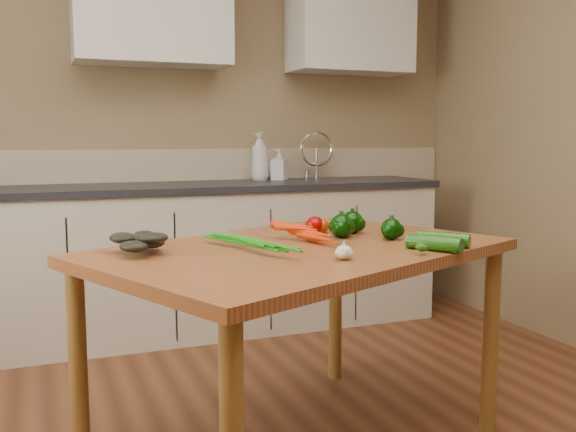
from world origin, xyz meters
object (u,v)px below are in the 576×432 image
Objects in this scene: pepper_a at (341,226)px; tomato_b at (322,226)px; soap_bottle_c at (275,168)px; leafy_greens at (143,238)px; carrot_bunch at (288,235)px; soap_bottle_a at (260,156)px; zucchini_a at (443,239)px; tomato_c at (352,223)px; pepper_b at (352,222)px; table at (301,270)px; pepper_c at (391,229)px; zucchini_b at (434,243)px; soap_bottle_b at (279,164)px; tomato_a at (315,225)px; garlic_bulb at (344,252)px.

tomato_b is at bearing 98.49° from pepper_a.
soap_bottle_c is 2.10m from leafy_greens.
carrot_bunch is 0.52m from leafy_greens.
zucchini_a is at bearing 67.40° from soap_bottle_a.
tomato_c is 0.48m from zucchini_a.
leafy_greens reaches higher than carrot_bunch.
tomato_c is at bearing 63.11° from pepper_b.
soap_bottle_a is at bearing 84.74° from pepper_b.
table is 0.41m from pepper_c.
pepper_b is at bearing -116.89° from tomato_c.
carrot_bunch is at bearing 144.19° from zucchini_b.
leafy_greens reaches higher than zucchini_a.
zucchini_a is at bearing 38.01° from soap_bottle_b.
tomato_a is 0.03m from tomato_b.
carrot_bunch reaches higher than table.
tomato_a is 0.57m from zucchini_b.
zucchini_b is at bearing -142.72° from zucchini_a.
pepper_b reaches higher than garlic_bulb.
pepper_b is (0.29, 0.50, 0.02)m from garlic_bulb.
carrot_bunch is at bearing -1.32° from leafy_greens.
tomato_c is at bearing 0.29° from tomato_a.
zucchini_a is (0.16, -0.41, -0.02)m from pepper_b.
pepper_c is (0.38, 0.01, 0.13)m from table.
table is 0.53m from zucchini_a.
soap_bottle_b is at bearing 74.75° from garlic_bulb.
pepper_c is at bearing 92.40° from zucchini_b.
soap_bottle_c is 1.83m from pepper_c.
pepper_c is (-0.08, -1.78, -0.23)m from soap_bottle_a.
soap_bottle_a reaches higher than tomato_a.
pepper_c is at bearing 114.41° from zucchini_a.
pepper_b is at bearing 108.19° from pepper_c.
pepper_c is 0.31m from tomato_b.
pepper_b reaches higher than pepper_c.
tomato_a is at bearing 156.98° from pepper_b.
carrot_bunch is 3.01× the size of pepper_b.
pepper_b is at bearing 145.06° from soap_bottle_c.
soap_bottle_a is 1.53× the size of soap_bottle_b.
leafy_greens is 1.05× the size of zucchini_b.
soap_bottle_c is at bearing 57.26° from leafy_greens.
tomato_b is at bearing 26.95° from soap_bottle_b.
zucchini_b is (0.40, -0.25, 0.11)m from table.
pepper_c is 1.07× the size of tomato_a.
leafy_greens is at bearing -166.80° from tomato_c.
leafy_greens reaches higher than pepper_b.
pepper_a is (0.78, 0.07, -0.01)m from leafy_greens.
tomato_a reaches higher than garlic_bulb.
garlic_bulb is (0.06, -0.34, -0.01)m from carrot_bunch.
carrot_bunch is 0.30m from tomato_a.
garlic_bulb is at bearing -119.87° from pepper_b.
zucchini_b is at bearing -87.60° from pepper_c.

